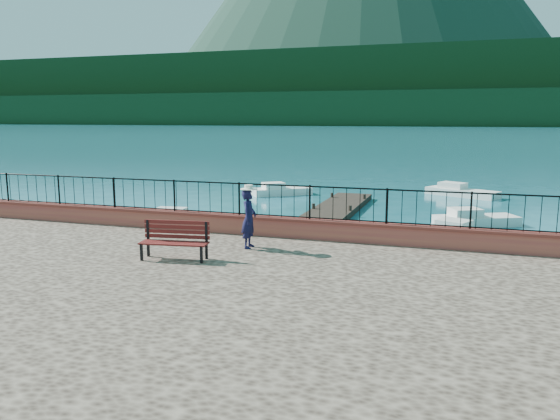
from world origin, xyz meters
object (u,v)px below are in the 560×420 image
Objects in this scene: boat_0 at (182,217)px; boat_2 at (477,217)px; boat_1 at (466,231)px; boat_4 at (462,190)px; park_bench at (175,248)px; boat_3 at (282,188)px; person at (249,219)px.

boat_0 is 12.86m from boat_2.
boat_4 is at bearing 116.32° from boat_1.
park_bench is 0.49× the size of boat_3.
boat_3 and boat_4 have the same top height.
boat_2 is (6.12, 11.57, -1.60)m from person.
park_bench is 20.04m from boat_3.
person reaches higher than boat_2.
boat_0 and boat_1 have the same top height.
boat_2 is at bearing -57.91° from boat_4.
boat_3 is at bearing 123.32° from boat_2.
boat_1 and boat_2 have the same top height.
boat_1 is at bearing -124.40° from boat_2.
park_bench is at bearing -69.78° from boat_0.
boat_4 is (-0.60, 9.27, 0.00)m from boat_2.
boat_4 is at bearing -21.84° from boat_3.
boat_0 is (-6.03, 7.37, -1.60)m from person.
boat_3 is (1.08, 10.59, 0.00)m from boat_0.
boat_3 is 10.85m from boat_4.
boat_1 is 14.45m from boat_3.
boat_1 is at bearing -40.51° from person.
person is at bearing 44.07° from park_bench.
park_bench is at bearing 137.00° from person.
boat_4 is (-0.14, 12.70, 0.00)m from boat_1.
boat_0 is 0.86× the size of boat_4.
person is 0.43× the size of boat_0.
person is 10.04m from boat_1.
boat_2 and boat_3 have the same top height.
boat_1 is at bearing 46.12° from park_bench.
boat_2 is 12.78m from boat_3.
boat_3 is at bearing -136.24° from boat_4.
boat_0 is at bearing 33.56° from person.
person reaches higher than boat_4.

